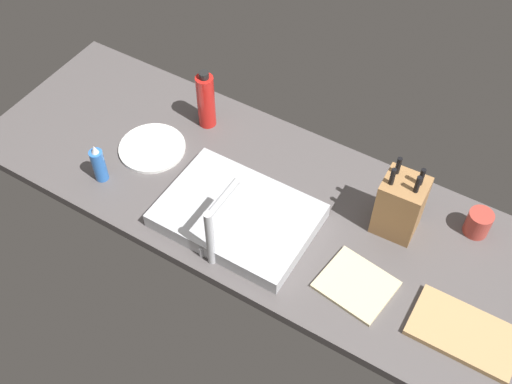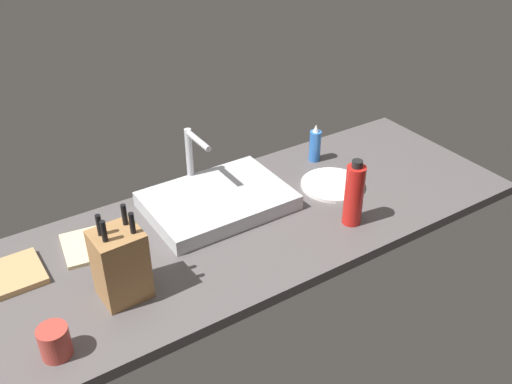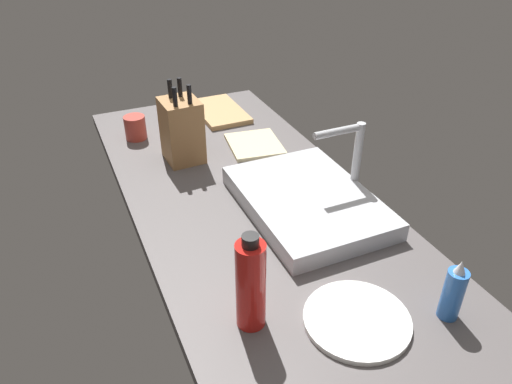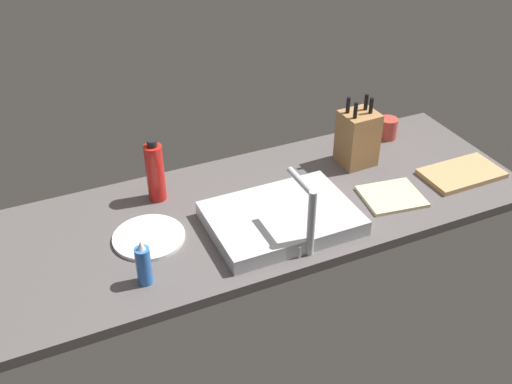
% 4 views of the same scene
% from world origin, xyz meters
% --- Properties ---
extents(countertop_slab, '(1.85, 0.66, 0.04)m').
position_xyz_m(countertop_slab, '(0.00, 0.00, 0.02)').
color(countertop_slab, '#514C4C').
rests_on(countertop_slab, ground).
extents(sink_basin, '(0.46, 0.32, 0.05)m').
position_xyz_m(sink_basin, '(-0.03, 0.12, 0.06)').
color(sink_basin, '#B7BABF').
rests_on(sink_basin, countertop_slab).
extents(faucet, '(0.06, 0.15, 0.22)m').
position_xyz_m(faucet, '(-0.04, 0.26, 0.17)').
color(faucet, '#B7BABF').
rests_on(faucet, countertop_slab).
extents(knife_block, '(0.13, 0.12, 0.26)m').
position_xyz_m(knife_block, '(-0.44, -0.11, 0.14)').
color(knife_block, '#9E7042').
rests_on(knife_block, countertop_slab).
extents(cutting_board, '(0.28, 0.17, 0.02)m').
position_xyz_m(cutting_board, '(-0.74, 0.13, 0.04)').
color(cutting_board, tan).
rests_on(cutting_board, countertop_slab).
extents(soap_bottle, '(0.04, 0.04, 0.15)m').
position_xyz_m(soap_bottle, '(0.43, 0.20, 0.10)').
color(soap_bottle, blue).
rests_on(soap_bottle, countertop_slab).
extents(water_bottle, '(0.06, 0.06, 0.22)m').
position_xyz_m(water_bottle, '(0.28, -0.18, 0.14)').
color(water_bottle, red).
rests_on(water_bottle, countertop_slab).
extents(dinner_plate, '(0.22, 0.22, 0.01)m').
position_xyz_m(dinner_plate, '(0.37, 0.02, 0.04)').
color(dinner_plate, white).
rests_on(dinner_plate, countertop_slab).
extents(dish_towel, '(0.22, 0.20, 0.01)m').
position_xyz_m(dish_towel, '(-0.43, 0.14, 0.04)').
color(dish_towel, beige).
rests_on(dish_towel, countertop_slab).
extents(coffee_mug, '(0.07, 0.07, 0.08)m').
position_xyz_m(coffee_mug, '(-0.66, -0.21, 0.08)').
color(coffee_mug, '#B23D33').
rests_on(coffee_mug, countertop_slab).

